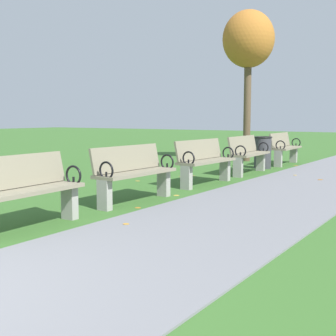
{
  "coord_description": "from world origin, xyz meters",
  "views": [
    {
      "loc": [
        3.98,
        -1.37,
        1.36
      ],
      "look_at": [
        -0.05,
        4.76,
        0.55
      ],
      "focal_mm": 49.86,
      "sensor_mm": 36.0,
      "label": 1
    }
  ],
  "objects_px": {
    "park_bench_2": "(22,190)",
    "park_bench_6": "(285,148)",
    "park_bench_3": "(134,172)",
    "tree_2": "(248,41)",
    "trash_bin": "(263,152)",
    "park_bench_5": "(248,153)",
    "park_bench_4": "(205,161)"
  },
  "relations": [
    {
      "from": "park_bench_4",
      "to": "park_bench_6",
      "type": "height_order",
      "value": "same"
    },
    {
      "from": "park_bench_3",
      "to": "park_bench_4",
      "type": "relative_size",
      "value": 1.0
    },
    {
      "from": "park_bench_2",
      "to": "park_bench_6",
      "type": "xyz_separation_m",
      "value": [
        0.0,
        9.19,
        0.0
      ]
    },
    {
      "from": "park_bench_4",
      "to": "trash_bin",
      "type": "relative_size",
      "value": 1.93
    },
    {
      "from": "park_bench_3",
      "to": "trash_bin",
      "type": "distance_m",
      "value": 5.75
    },
    {
      "from": "park_bench_5",
      "to": "trash_bin",
      "type": "distance_m",
      "value": 1.29
    },
    {
      "from": "park_bench_2",
      "to": "park_bench_5",
      "type": "height_order",
      "value": "same"
    },
    {
      "from": "park_bench_6",
      "to": "park_bench_3",
      "type": "bearing_deg",
      "value": -90.0
    },
    {
      "from": "park_bench_6",
      "to": "tree_2",
      "type": "relative_size",
      "value": 0.36
    },
    {
      "from": "park_bench_6",
      "to": "trash_bin",
      "type": "xyz_separation_m",
      "value": [
        -0.15,
        -1.27,
        -0.06
      ]
    },
    {
      "from": "park_bench_4",
      "to": "park_bench_5",
      "type": "xyz_separation_m",
      "value": [
        0.0,
        2.13,
        0.0
      ]
    },
    {
      "from": "park_bench_5",
      "to": "park_bench_6",
      "type": "xyz_separation_m",
      "value": [
        0.0,
        2.55,
        0.0
      ]
    },
    {
      "from": "park_bench_2",
      "to": "tree_2",
      "type": "distance_m",
      "value": 10.17
    },
    {
      "from": "park_bench_2",
      "to": "park_bench_4",
      "type": "height_order",
      "value": "same"
    },
    {
      "from": "park_bench_3",
      "to": "park_bench_4",
      "type": "bearing_deg",
      "value": 90.0
    },
    {
      "from": "park_bench_3",
      "to": "tree_2",
      "type": "bearing_deg",
      "value": 100.26
    },
    {
      "from": "park_bench_2",
      "to": "park_bench_4",
      "type": "relative_size",
      "value": 1.0
    },
    {
      "from": "park_bench_3",
      "to": "park_bench_6",
      "type": "xyz_separation_m",
      "value": [
        0.0,
        7.01,
        0.0
      ]
    },
    {
      "from": "tree_2",
      "to": "trash_bin",
      "type": "xyz_separation_m",
      "value": [
        1.19,
        -1.66,
        -3.17
      ]
    },
    {
      "from": "park_bench_6",
      "to": "park_bench_4",
      "type": "bearing_deg",
      "value": -90.0
    },
    {
      "from": "park_bench_3",
      "to": "tree_2",
      "type": "xyz_separation_m",
      "value": [
        -1.34,
        7.41,
        3.11
      ]
    },
    {
      "from": "park_bench_4",
      "to": "park_bench_6",
      "type": "relative_size",
      "value": 1.0
    },
    {
      "from": "park_bench_2",
      "to": "park_bench_6",
      "type": "height_order",
      "value": "same"
    },
    {
      "from": "park_bench_4",
      "to": "trash_bin",
      "type": "bearing_deg",
      "value": 92.47
    },
    {
      "from": "park_bench_2",
      "to": "park_bench_3",
      "type": "xyz_separation_m",
      "value": [
        -0.0,
        2.18,
        0.0
      ]
    },
    {
      "from": "park_bench_3",
      "to": "park_bench_6",
      "type": "bearing_deg",
      "value": 90.0
    },
    {
      "from": "park_bench_5",
      "to": "park_bench_6",
      "type": "distance_m",
      "value": 2.55
    },
    {
      "from": "park_bench_2",
      "to": "park_bench_5",
      "type": "xyz_separation_m",
      "value": [
        0.0,
        6.64,
        0.0
      ]
    },
    {
      "from": "park_bench_4",
      "to": "park_bench_3",
      "type": "bearing_deg",
      "value": -90.0
    },
    {
      "from": "park_bench_2",
      "to": "park_bench_6",
      "type": "bearing_deg",
      "value": 90.0
    },
    {
      "from": "park_bench_4",
      "to": "tree_2",
      "type": "xyz_separation_m",
      "value": [
        -1.34,
        5.08,
        3.11
      ]
    },
    {
      "from": "park_bench_6",
      "to": "park_bench_5",
      "type": "bearing_deg",
      "value": -90.0
    }
  ]
}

